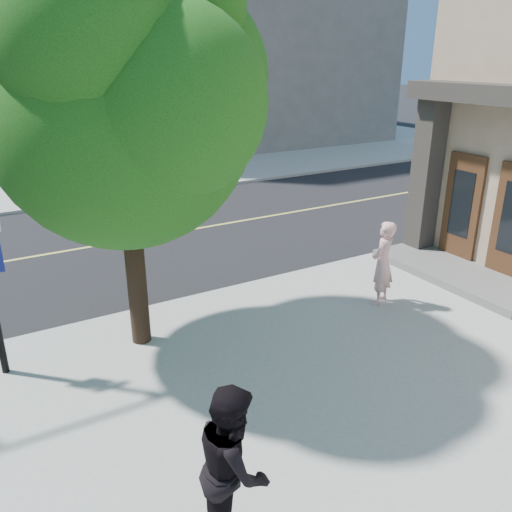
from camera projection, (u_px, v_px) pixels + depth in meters
ground at (23, 341)px, 9.76m from camera, size 140.00×140.00×0.00m
sidewalk_ne at (201, 137)px, 33.39m from camera, size 29.00×25.00×0.12m
filler_ne at (201, 16)px, 31.47m from camera, size 18.00×16.00×14.00m
man_on_phone at (382, 263)px, 10.68m from camera, size 0.77×0.66×1.78m
pedestrian at (234, 466)px, 5.33m from camera, size 1.08×1.16×1.92m
street_tree at (126, 84)px, 8.01m from camera, size 5.21×4.73×6.91m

